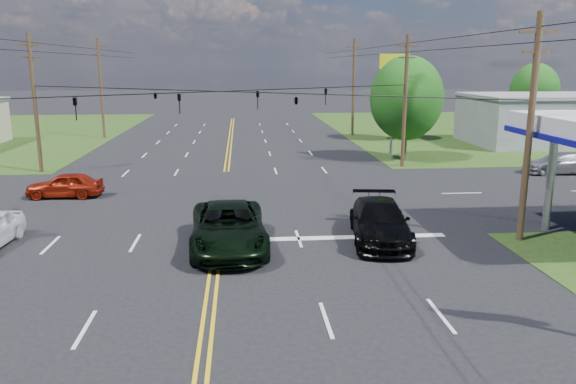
{
  "coord_description": "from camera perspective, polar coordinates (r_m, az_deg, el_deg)",
  "views": [
    {
      "loc": [
        1.07,
        -19.26,
        7.43
      ],
      "look_at": [
        3.21,
        6.0,
        1.66
      ],
      "focal_mm": 35.0,
      "sensor_mm": 36.0,
      "label": 1
    }
  ],
  "objects": [
    {
      "name": "grass_ne",
      "position": [
        72.17,
        23.37,
        5.88
      ],
      "size": [
        46.0,
        48.0,
        0.03
      ],
      "primitive_type": "cube",
      "color": "#253A12",
      "rests_on": "ground"
    },
    {
      "name": "stop_bar",
      "position": [
        24.73,
        4.55,
        -4.69
      ],
      "size": [
        10.0,
        0.5,
        0.02
      ],
      "primitive_type": "cube",
      "color": "silver",
      "rests_on": "ground"
    },
    {
      "name": "polesign_ne",
      "position": [
        45.21,
        10.68,
        11.4
      ],
      "size": [
        2.29,
        0.46,
        8.27
      ],
      "color": "#A5A5AA",
      "rests_on": "ground"
    },
    {
      "name": "retail_ne",
      "position": [
        59.09,
        24.68,
        6.59
      ],
      "size": [
        14.0,
        10.0,
        4.4
      ],
      "primitive_type": "cube",
      "color": "slate",
      "rests_on": "ground"
    },
    {
      "name": "pole_right_far",
      "position": [
        60.49,
        6.66,
        10.6
      ],
      "size": [
        1.6,
        0.28,
        10.0
      ],
      "color": "#3C2C19",
      "rests_on": "ground"
    },
    {
      "name": "pole_se",
      "position": [
        25.38,
        23.37,
        6.1
      ],
      "size": [
        1.6,
        0.28,
        9.5
      ],
      "color": "#3C2C19",
      "rests_on": "ground"
    },
    {
      "name": "tree_right_b",
      "position": [
        57.46,
        10.9,
        9.4
      ],
      "size": [
        4.94,
        4.94,
        7.09
      ],
      "color": "#3C2C19",
      "rests_on": "ground"
    },
    {
      "name": "pole_left_far",
      "position": [
        60.95,
        -18.47,
        10.06
      ],
      "size": [
        1.6,
        0.28,
        10.0
      ],
      "color": "#3C2C19",
      "rests_on": "ground"
    },
    {
      "name": "pole_ne",
      "position": [
        42.07,
        11.8,
        9.14
      ],
      "size": [
        1.6,
        0.28,
        9.5
      ],
      "color": "#3C2C19",
      "rests_on": "ground"
    },
    {
      "name": "tree_far_r",
      "position": [
        69.61,
        23.74,
        9.39
      ],
      "size": [
        5.32,
        5.32,
        7.63
      ],
      "color": "#3C2C19",
      "rests_on": "ground"
    },
    {
      "name": "sedan_far",
      "position": [
        43.42,
        25.9,
        2.67
      ],
      "size": [
        5.1,
        2.15,
        1.47
      ],
      "primitive_type": "imported",
      "rotation": [
        0.0,
        0.0,
        -1.59
      ],
      "color": "#99999D",
      "rests_on": "ground"
    },
    {
      "name": "pickup_dkgreen",
      "position": [
        23.17,
        -6.06,
        -3.58
      ],
      "size": [
        3.29,
        6.67,
        1.82
      ],
      "primitive_type": "imported",
      "rotation": [
        0.0,
        0.0,
        0.04
      ],
      "color": "black",
      "rests_on": "ground"
    },
    {
      "name": "power_lines",
      "position": [
        29.3,
        -7.17,
        15.02
      ],
      "size": [
        26.04,
        100.0,
        0.64
      ],
      "color": "black",
      "rests_on": "ground"
    },
    {
      "name": "tree_right_a",
      "position": [
        45.22,
        11.95,
        9.31
      ],
      "size": [
        5.7,
        5.7,
        8.18
      ],
      "color": "#3C2C19",
      "rests_on": "ground"
    },
    {
      "name": "span_wire_signals",
      "position": [
        31.31,
        -6.89,
        10.12
      ],
      "size": [
        26.0,
        18.0,
        1.13
      ],
      "color": "black",
      "rests_on": "ground"
    },
    {
      "name": "sedan_red",
      "position": [
        34.46,
        -21.73,
        0.67
      ],
      "size": [
        4.21,
        1.73,
        1.43
      ],
      "primitive_type": "imported",
      "rotation": [
        0.0,
        0.0,
        -1.58
      ],
      "color": "maroon",
      "rests_on": "ground"
    },
    {
      "name": "pole_nw",
      "position": [
        42.72,
        -24.32,
        8.34
      ],
      "size": [
        1.6,
        0.28,
        9.5
      ],
      "color": "#3C2C19",
      "rests_on": "ground"
    },
    {
      "name": "ground",
      "position": [
        32.15,
        -6.61,
        -0.62
      ],
      "size": [
        280.0,
        280.0,
        0.0
      ],
      "primitive_type": "plane",
      "color": "black",
      "rests_on": "ground"
    },
    {
      "name": "suv_black",
      "position": [
        24.41,
        9.32,
        -2.99
      ],
      "size": [
        3.11,
        6.09,
        1.69
      ],
      "primitive_type": "imported",
      "rotation": [
        0.0,
        0.0,
        -0.13
      ],
      "color": "black",
      "rests_on": "ground"
    }
  ]
}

